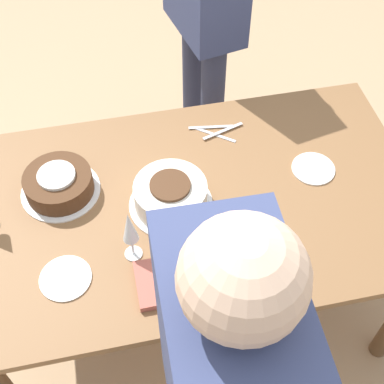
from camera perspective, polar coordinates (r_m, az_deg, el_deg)
ground_plane at (r=2.43m, az=-0.00°, el=-11.44°), size 12.00×12.00×0.00m
dining_table at (r=1.89m, az=-0.00°, el=-2.86°), size 1.58×0.92×0.73m
cake_center_white at (r=1.76m, az=-2.31°, el=-0.32°), size 0.28×0.28×0.11m
cake_front_chocolate at (r=1.86m, az=-14.02°, el=0.86°), size 0.27×0.27×0.09m
wine_glass_far at (r=1.58m, az=-6.68°, el=-3.89°), size 0.06×0.06×0.21m
dessert_plate_left at (r=1.95m, az=12.81°, el=2.45°), size 0.15×0.15×0.01m
dessert_plate_right at (r=1.69m, az=-13.34°, el=-8.94°), size 0.16×0.16×0.01m
fork_pile at (r=2.02m, az=2.59°, el=6.54°), size 0.21×0.11×0.01m
napkin_stack at (r=1.63m, az=-2.70°, el=-9.45°), size 0.18×0.16×0.03m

